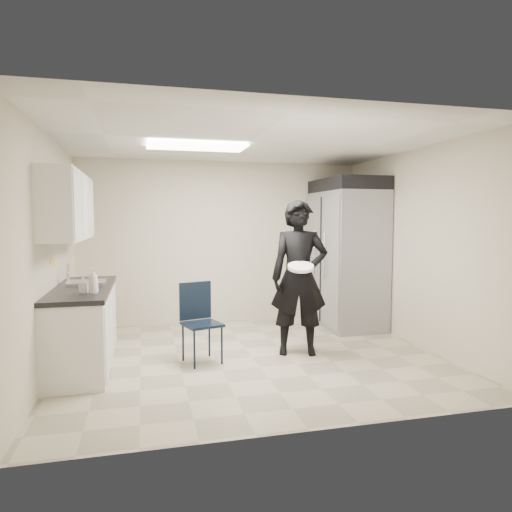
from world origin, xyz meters
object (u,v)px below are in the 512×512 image
object	(u,v)px
folding_chair	(202,324)
lower_counter	(83,328)
commercial_fridge	(346,259)
man_tuxedo	(299,278)

from	to	relation	value
folding_chair	lower_counter	bearing A→B (deg)	152.65
commercial_fridge	folding_chair	world-z (taller)	commercial_fridge
commercial_fridge	man_tuxedo	xyz separation A→B (m)	(-1.22, -1.26, -0.09)
lower_counter	commercial_fridge	world-z (taller)	commercial_fridge
commercial_fridge	man_tuxedo	distance (m)	1.76
folding_chair	man_tuxedo	bearing A→B (deg)	-13.54
lower_counter	commercial_fridge	distance (m)	3.98
folding_chair	man_tuxedo	xyz separation A→B (m)	(1.22, 0.07, 0.50)
commercial_fridge	man_tuxedo	size ratio (longest dim) A/B	1.10
lower_counter	commercial_fridge	xyz separation A→B (m)	(3.78, 1.07, 0.62)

